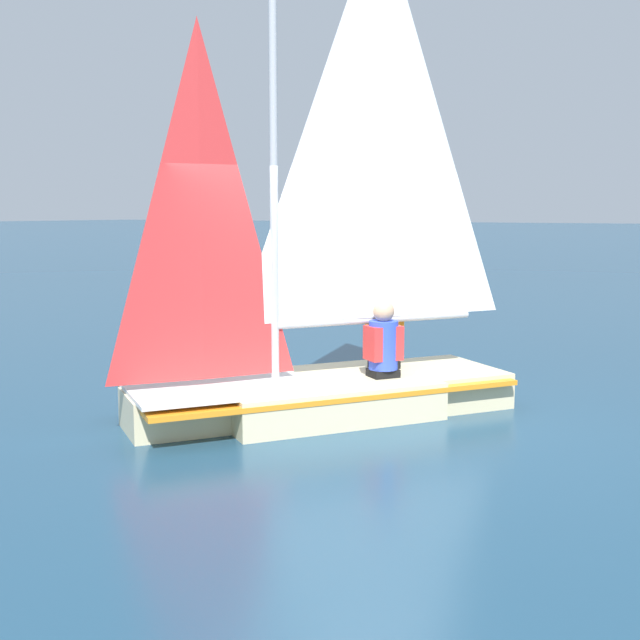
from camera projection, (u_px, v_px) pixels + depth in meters
The scene contains 4 objects.
ground_plane at pixel (320, 414), 8.23m from camera, with size 260.00×260.00×0.00m, color navy.
sailboat_main at pixel (324, 337), 8.13m from camera, with size 3.40×3.96×5.15m.
sailor_helm at pixel (383, 353), 8.21m from camera, with size 0.42×0.43×1.16m.
sailor_crew at pixel (384, 346), 8.68m from camera, with size 0.42×0.43×1.16m.
Camera 1 is at (4.14, -6.86, 2.07)m, focal length 45.00 mm.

